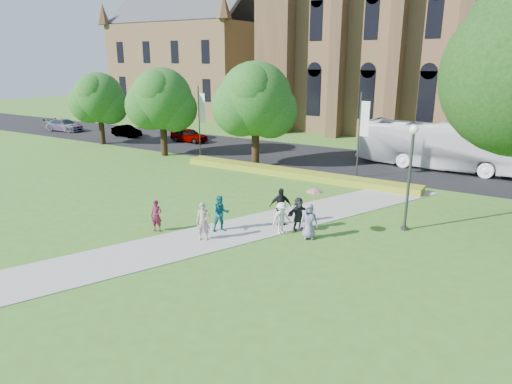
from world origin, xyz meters
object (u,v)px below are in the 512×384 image
Objects in this scene: streetlamp at (410,165)px; car_1 at (127,131)px; tour_coach at (442,146)px; car_2 at (64,125)px; car_0 at (189,135)px; pedestrian_0 at (156,216)px.

streetlamp is 1.42× the size of car_1.
car_2 is at bearing 97.14° from tour_coach.
streetlamp is 1.30× the size of car_0.
pedestrian_0 is at bearing 159.06° from tour_coach.
streetlamp is at bearing -117.79° from car_0.
tour_coach reaches higher than car_1.
streetlamp is at bearing -173.31° from tour_coach.
car_0 is 24.92m from pedestrian_0.
car_0 is at bearing 105.73° from pedestrian_0.
car_0 is 7.87m from car_1.
pedestrian_0 is (-10.40, -6.52, -2.48)m from streetlamp.
car_1 is at bearing 96.65° from tour_coach.
car_2 is at bearing 129.92° from pedestrian_0.
streetlamp is 0.41× the size of tour_coach.
car_2 is at bearing 100.41° from car_1.
car_2 is (-9.18, -0.89, 0.09)m from car_1.
streetlamp reaches higher than tour_coach.
tour_coach is (-0.87, 14.65, -1.50)m from streetlamp.
tour_coach is 3.45× the size of car_1.
streetlamp is at bearing -112.69° from car_2.
tour_coach is 2.65× the size of car_2.
car_1 is at bearing -91.26° from car_2.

